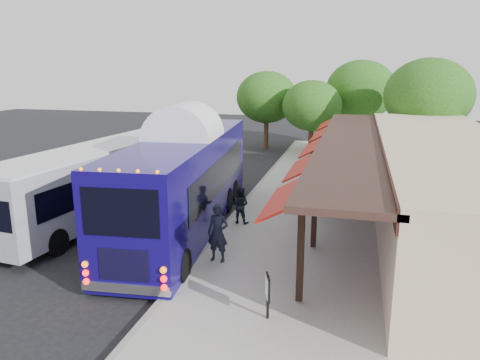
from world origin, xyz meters
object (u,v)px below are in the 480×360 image
Objects in this scene: ped_b at (240,205)px; ped_d at (319,180)px; city_bus at (99,179)px; ped_c at (310,171)px; ped_a at (218,233)px; coach_bus at (185,177)px; sign_board at (268,290)px.

ped_d is (2.80, 4.47, 0.13)m from ped_b.
ped_d reaches higher than ped_b.
city_bus is 6.63× the size of ped_d.
ped_c is at bearing -99.73° from ped_b.
ped_a is 10.90m from ped_c.
ped_a is 1.22× the size of ped_c.
ped_b is (6.17, 0.32, -0.82)m from city_bus.
coach_bus is 2.52m from ped_b.
ped_c is 13.88m from sign_board.
ped_b is at bearing 99.06° from ped_a.
coach_bus is 8.33× the size of ped_b.
city_bus is at bearing 26.66° from ped_d.
city_bus is at bearing 124.00° from sign_board.
ped_a reaches higher than sign_board.
ped_b reaches higher than sign_board.
coach_bus is at bearing 28.63° from ped_b.
coach_bus is 8.78m from ped_c.
ped_b is 1.29× the size of sign_board.
ped_b is (2.05, 0.78, -1.24)m from coach_bus.
ped_a reaches higher than ped_c.
ped_b is at bearing 91.31° from sign_board.
ped_d reaches higher than ped_c.
ped_d is at bearing 65.52° from ped_c.
sign_board is at bearing 51.69° from ped_c.
ped_d is at bearing 78.61° from ped_a.
coach_bus reaches higher than ped_a.
coach_bus reaches higher than sign_board.
coach_bus is 3.99m from ped_a.
ped_b is 7.47m from sign_board.
sign_board is (2.49, -7.04, 0.04)m from ped_b.
coach_bus reaches higher than ped_b.
ped_b is at bearing 16.09° from coach_bus.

